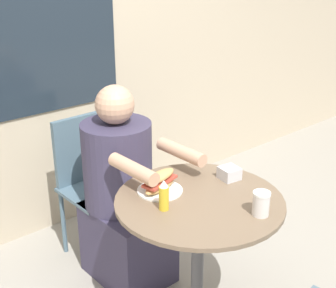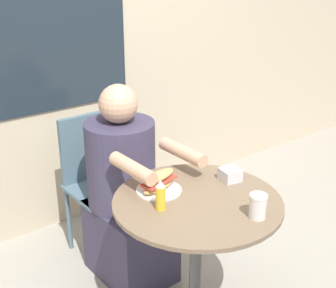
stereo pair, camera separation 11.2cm
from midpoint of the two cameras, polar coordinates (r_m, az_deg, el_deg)
name	(u,v)px [view 1 (the left image)]	position (r m, az deg, el deg)	size (l,w,h in m)	color
storefront_wall	(44,18)	(3.04, -15.98, 14.55)	(8.00, 0.09, 2.80)	#B7A88E
cafe_table	(198,235)	(2.23, 2.26, -11.07)	(0.77, 0.77, 0.74)	brown
diner_chair	(89,174)	(2.90, -10.69, -3.61)	(0.39, 0.39, 0.87)	slate
seated_diner	(123,200)	(2.65, -6.69, -6.86)	(0.39, 0.69, 1.14)	#38334C
sandwich_on_plate	(160,183)	(2.17, -2.48, -4.83)	(0.21, 0.21, 0.10)	white
drink_cup	(261,204)	(2.01, 9.72, -7.19)	(0.08, 0.08, 0.11)	silver
napkin_box	(229,173)	(2.31, 6.11, -3.57)	(0.10, 0.10, 0.06)	silver
condiment_bottle	(164,195)	(2.01, -2.11, -6.31)	(0.04, 0.04, 0.14)	gold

